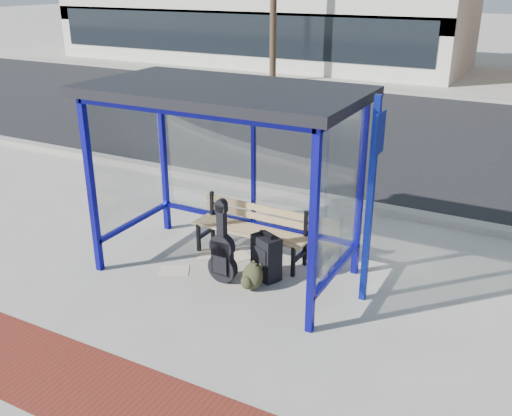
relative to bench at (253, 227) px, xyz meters
The scene contains 16 objects.
ground 0.70m from the bench, 100.78° to the right, with size 120.00×120.00×0.00m, color #B2ADA0.
brick_paver_strip 3.16m from the bench, 91.86° to the right, with size 60.00×1.00×0.01m, color maroon.
curb_near 2.40m from the bench, 92.45° to the left, with size 60.00×0.25×0.12m, color gray.
street_asphalt 7.48m from the bench, 90.78° to the left, with size 60.00×10.00×0.00m, color black.
curb_far 12.57m from the bench, 90.46° to the left, with size 60.00×0.25×0.12m, color gray.
far_sidewalk 14.47m from the bench, 90.40° to the left, with size 60.00×4.00×0.01m, color #B2ADA0.
bus_shelter 1.70m from the bench, 102.39° to the right, with size 3.30×1.80×2.42m.
storefront_white 19.74m from the bench, 117.54° to the left, with size 18.00×6.04×4.00m.
bench is the anchor object (origin of this frame).
guitar_bag 0.79m from the bench, 90.11° to the right, with size 0.39×0.12×1.05m.
suitcase 0.66m from the bench, 46.25° to the right, with size 0.43×0.36×0.64m.
backpack 0.93m from the bench, 62.30° to the right, with size 0.34×0.32×0.35m.
sign_post 1.98m from the bench, 12.11° to the right, with size 0.09×0.31×2.46m.
newspaper_a 0.75m from the bench, 156.31° to the right, with size 0.34×0.27×0.01m, color white.
newspaper_b 1.20m from the bench, 129.51° to the right, with size 0.38×0.30×0.01m, color white.
newspaper_c 0.49m from the bench, 142.82° to the right, with size 0.38×0.30×0.01m, color white.
Camera 1 is at (3.46, -5.68, 3.61)m, focal length 40.00 mm.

